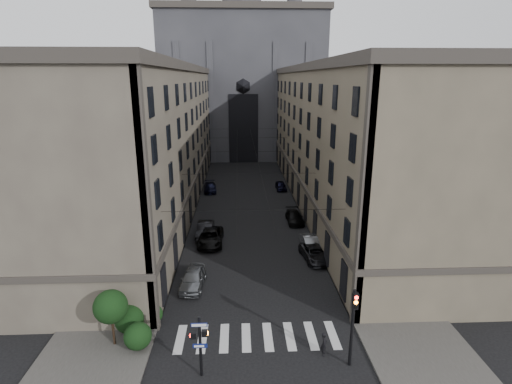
{
  "coord_description": "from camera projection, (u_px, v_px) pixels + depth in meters",
  "views": [
    {
      "loc": [
        -1.13,
        -18.58,
        17.16
      ],
      "look_at": [
        0.17,
        10.5,
        8.81
      ],
      "focal_mm": 28.0,
      "sensor_mm": 36.0,
      "label": 1
    }
  ],
  "objects": [
    {
      "name": "pedestrian",
      "position": [
        324.0,
        344.0,
        25.47
      ],
      "size": [
        0.52,
        0.66,
        1.61
      ],
      "primitive_type": "imported",
      "rotation": [
        0.0,
        0.0,
        1.33
      ],
      "color": "black",
      "rests_on": "ground"
    },
    {
      "name": "tram_wires",
      "position": [
        247.0,
        153.0,
        54.84
      ],
      "size": [
        14.0,
        60.0,
        0.43
      ],
      "color": "black",
      "rests_on": "ground"
    },
    {
      "name": "traffic_light_right",
      "position": [
        353.0,
        319.0,
        23.81
      ],
      "size": [
        0.34,
        0.5,
        5.2
      ],
      "color": "black",
      "rests_on": "ground"
    },
    {
      "name": "pedestrian_signal_left",
      "position": [
        200.0,
        342.0,
        23.28
      ],
      "size": [
        1.02,
        0.38,
        4.0
      ],
      "color": "black",
      "rests_on": "ground"
    },
    {
      "name": "car_left_far",
      "position": [
        210.0,
        187.0,
        62.24
      ],
      "size": [
        2.3,
        4.79,
        1.34
      ],
      "primitive_type": "imported",
      "rotation": [
        0.0,
        0.0,
        0.09
      ],
      "color": "black",
      "rests_on": "ground"
    },
    {
      "name": "gothic_tower",
      "position": [
        242.0,
        75.0,
        89.69
      ],
      "size": [
        35.0,
        23.0,
        58.0
      ],
      "color": "#2D2D33",
      "rests_on": "ground"
    },
    {
      "name": "sidewalk_left",
      "position": [
        173.0,
        202.0,
        56.72
      ],
      "size": [
        7.0,
        80.0,
        0.15
      ],
      "primitive_type": "cube",
      "color": "#383533",
      "rests_on": "ground"
    },
    {
      "name": "car_left_midfar",
      "position": [
        211.0,
        237.0,
        42.57
      ],
      "size": [
        2.62,
        5.56,
        1.54
      ],
      "primitive_type": "imported",
      "rotation": [
        0.0,
        0.0,
        -0.01
      ],
      "color": "black",
      "rests_on": "ground"
    },
    {
      "name": "car_right_midfar",
      "position": [
        295.0,
        217.0,
        49.01
      ],
      "size": [
        1.98,
        4.71,
        1.36
      ],
      "primitive_type": "imported",
      "rotation": [
        0.0,
        0.0,
        0.02
      ],
      "color": "black",
      "rests_on": "ground"
    },
    {
      "name": "building_right",
      "position": [
        343.0,
        136.0,
        55.2
      ],
      "size": [
        13.6,
        60.6,
        18.85
      ],
      "color": "brown",
      "rests_on": "ground"
    },
    {
      "name": "shrub_cluster",
      "position": [
        126.0,
        317.0,
        26.56
      ],
      "size": [
        3.9,
        4.4,
        3.9
      ],
      "color": "black",
      "rests_on": "sidewalk_left"
    },
    {
      "name": "car_right_near",
      "position": [
        310.0,
        243.0,
        41.19
      ],
      "size": [
        1.83,
        4.37,
        1.4
      ],
      "primitive_type": "imported",
      "rotation": [
        0.0,
        0.0,
        0.08
      ],
      "color": "slate",
      "rests_on": "ground"
    },
    {
      "name": "car_right_far",
      "position": [
        281.0,
        186.0,
        63.3
      ],
      "size": [
        1.66,
        3.9,
        1.31
      ],
      "primitive_type": "imported",
      "rotation": [
        0.0,
        0.0,
        0.03
      ],
      "color": "black",
      "rests_on": "ground"
    },
    {
      "name": "car_left_near",
      "position": [
        193.0,
        278.0,
        33.83
      ],
      "size": [
        2.21,
        4.77,
        1.58
      ],
      "primitive_type": "imported",
      "rotation": [
        0.0,
        0.0,
        -0.07
      ],
      "color": "slate",
      "rests_on": "ground"
    },
    {
      "name": "car_left_midnear",
      "position": [
        205.0,
        230.0,
        44.61
      ],
      "size": [
        1.86,
        4.9,
        1.6
      ],
      "primitive_type": "imported",
      "rotation": [
        0.0,
        0.0,
        -0.04
      ],
      "color": "black",
      "rests_on": "ground"
    },
    {
      "name": "car_right_midnear",
      "position": [
        315.0,
        254.0,
        38.86
      ],
      "size": [
        2.78,
        5.0,
        1.32
      ],
      "primitive_type": "imported",
      "rotation": [
        0.0,
        0.0,
        0.13
      ],
      "color": "black",
      "rests_on": "ground"
    },
    {
      "name": "building_left",
      "position": [
        147.0,
        138.0,
        54.04
      ],
      "size": [
        13.6,
        60.6,
        18.85
      ],
      "color": "#4F473D",
      "rests_on": "ground"
    },
    {
      "name": "sidewalk_right",
      "position": [
        319.0,
        201.0,
        57.63
      ],
      "size": [
        7.0,
        80.0,
        0.15
      ],
      "primitive_type": "cube",
      "color": "#383533",
      "rests_on": "ground"
    },
    {
      "name": "zebra_crossing",
      "position": [
        257.0,
        337.0,
        27.43
      ],
      "size": [
        11.0,
        3.2,
        0.01
      ],
      "primitive_type": "cube",
      "color": "beige",
      "rests_on": "ground"
    }
  ]
}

